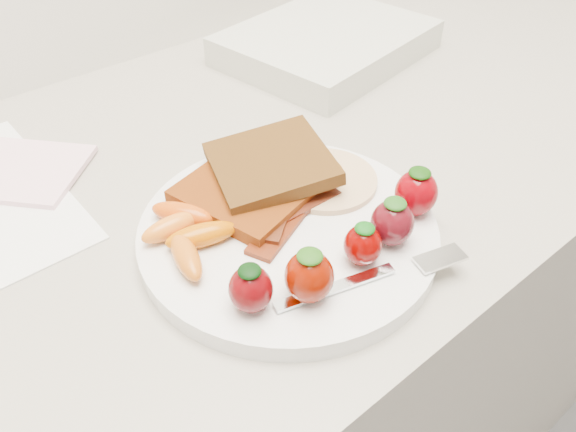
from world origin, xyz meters
TOP-DOWN VIEW (x-y plane):
  - counter at (0.00, 1.70)m, footprint 2.00×0.60m
  - plate at (-0.01, 1.57)m, footprint 0.27×0.27m
  - toast_lower at (-0.01, 1.62)m, footprint 0.14×0.14m
  - toast_upper at (0.02, 1.63)m, footprint 0.14×0.14m
  - fried_egg at (0.06, 1.59)m, footprint 0.13×0.13m
  - bacon_strips at (-0.01, 1.58)m, footprint 0.12×0.09m
  - baby_carrots at (-0.09, 1.61)m, footprint 0.08×0.11m
  - strawberries at (0.00, 1.50)m, footprint 0.22×0.06m
  - fork at (0.01, 1.47)m, footprint 0.16×0.07m
  - notepad at (-0.18, 1.84)m, footprint 0.18×0.19m
  - appliance at (0.28, 1.83)m, footprint 0.30×0.26m

SIDE VIEW (x-z plane):
  - counter at x=0.00m, z-range 0.00..0.90m
  - notepad at x=-0.18m, z-range 0.90..0.91m
  - plate at x=-0.01m, z-range 0.90..0.92m
  - appliance at x=0.28m, z-range 0.90..0.94m
  - fork at x=0.01m, z-range 0.92..0.92m
  - bacon_strips at x=-0.01m, z-range 0.92..0.93m
  - fried_egg at x=0.06m, z-range 0.91..0.93m
  - toast_lower at x=-0.01m, z-range 0.92..0.93m
  - baby_carrots at x=-0.09m, z-range 0.92..0.94m
  - toast_upper at x=0.02m, z-range 0.93..0.95m
  - strawberries at x=0.00m, z-range 0.92..0.96m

